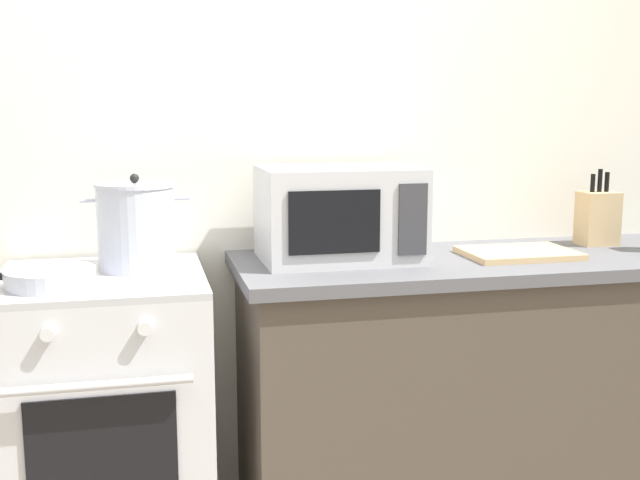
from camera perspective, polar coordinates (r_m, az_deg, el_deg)
back_wall at (r=2.75m, az=-2.00°, el=6.40°), size 4.40×0.10×2.50m
lower_cabinet_right at (r=2.77m, az=12.05°, el=-10.95°), size 1.64×0.56×0.88m
countertop_right at (r=2.65m, az=12.40°, el=-1.58°), size 1.70×0.60×0.04m
stove at (r=2.51m, az=-15.27°, el=-12.84°), size 0.60×0.64×0.92m
stock_pot at (r=2.42m, az=-13.29°, el=1.00°), size 0.32×0.24×0.29m
frying_pan at (r=2.26m, az=-19.31°, el=-2.62°), size 0.44×0.24×0.05m
microwave at (r=2.50m, az=1.40°, el=1.94°), size 0.50×0.37×0.30m
cutting_board at (r=2.66m, az=14.32°, el=-0.93°), size 0.36×0.26×0.02m
knife_block at (r=2.96m, az=19.65°, el=1.56°), size 0.13×0.10×0.27m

